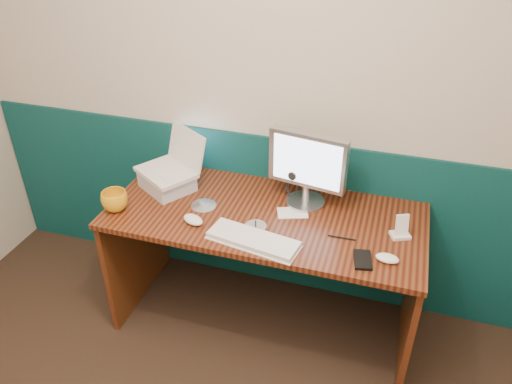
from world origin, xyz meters
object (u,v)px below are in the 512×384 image
(monitor, at_px, (307,170))
(keyboard, at_px, (253,240))
(mug, at_px, (115,201))
(desk, at_px, (264,270))
(laptop, at_px, (164,153))
(camcorder, at_px, (292,179))

(monitor, relative_size, keyboard, 0.93)
(monitor, bearing_deg, mug, -149.51)
(monitor, bearing_deg, keyboard, -102.07)
(desk, relative_size, monitor, 3.99)
(laptop, xyz_separation_m, keyboard, (0.59, -0.32, -0.20))
(desk, xyz_separation_m, keyboard, (0.02, -0.24, 0.39))
(monitor, relative_size, camcorder, 1.87)
(monitor, height_order, keyboard, monitor)
(desk, xyz_separation_m, camcorder, (0.09, 0.20, 0.48))
(mug, height_order, camcorder, camcorder)
(desk, height_order, mug, mug)
(laptop, height_order, keyboard, laptop)
(desk, distance_m, keyboard, 0.46)
(keyboard, bearing_deg, monitor, 77.93)
(mug, distance_m, camcorder, 0.92)
(laptop, height_order, monitor, monitor)
(mug, bearing_deg, laptop, 58.85)
(laptop, distance_m, camcorder, 0.69)
(desk, relative_size, laptop, 5.33)
(keyboard, relative_size, camcorder, 2.00)
(mug, bearing_deg, camcorder, 25.19)
(monitor, bearing_deg, desk, -128.47)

